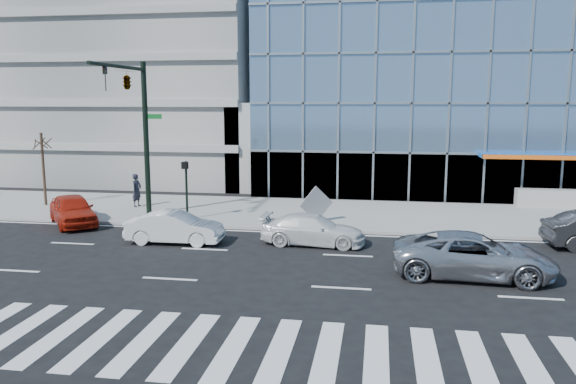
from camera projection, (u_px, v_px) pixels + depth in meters
name	position (u px, v px, depth m)	size (l,w,h in m)	color
ground	(348.00, 256.00, 22.61)	(160.00, 160.00, 0.00)	black
sidewalk	(356.00, 214.00, 30.39)	(120.00, 8.00, 0.15)	gray
theatre_building	(545.00, 83.00, 44.50)	(42.00, 26.00, 15.00)	#6C8FB4
parking_garage	(139.00, 56.00, 49.47)	(24.00, 24.00, 20.00)	gray
ramp_block	(279.00, 145.00, 40.60)	(6.00, 8.00, 6.00)	gray
traffic_signal	(133.00, 101.00, 27.80)	(1.14, 5.74, 8.00)	black
ped_signal_post	(186.00, 181.00, 28.42)	(0.30, 0.33, 3.00)	black
street_tree_near	(42.00, 143.00, 32.15)	(1.10, 1.10, 4.23)	#332319
silver_suv	(473.00, 255.00, 19.81)	(2.59, 5.61, 1.56)	silver
white_suv	(313.00, 230.00, 24.27)	(1.83, 4.51, 1.31)	white
white_sedan	(175.00, 228.00, 24.50)	(1.47, 4.22, 1.39)	silver
red_sedan	(73.00, 210.00, 28.10)	(1.80, 4.48, 1.52)	#AB1E0D
pedestrian	(137.00, 190.00, 32.08)	(0.69, 0.45, 1.89)	black
tilted_panel	(316.00, 204.00, 27.97)	(1.30, 0.06, 1.30)	#9C9C9C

